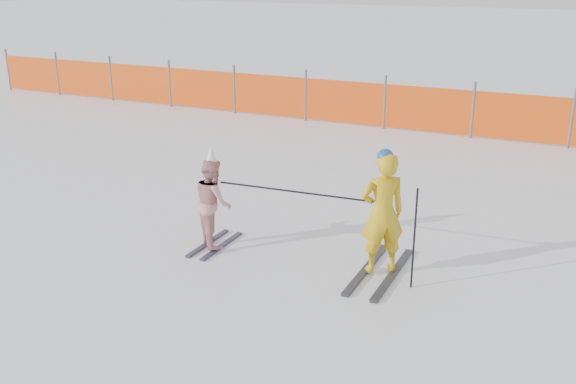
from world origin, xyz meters
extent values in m
plane|color=white|center=(0.00, 0.00, 0.00)|extent=(120.00, 120.00, 0.00)
cube|color=black|center=(0.92, 0.83, 0.02)|extent=(0.09, 1.52, 0.04)
cube|color=black|center=(1.26, 0.83, 0.02)|extent=(0.09, 1.52, 0.04)
imported|color=gold|center=(1.09, 0.83, 0.79)|extent=(0.65, 0.62, 1.50)
sphere|color=navy|center=(1.09, 0.83, 1.48)|extent=(0.20, 0.20, 0.20)
cube|color=black|center=(-1.29, 0.67, 0.01)|extent=(0.09, 1.00, 0.03)
cube|color=black|center=(-1.07, 0.67, 0.01)|extent=(0.09, 1.00, 0.03)
imported|color=#D68C8D|center=(-1.18, 0.67, 0.63)|extent=(0.73, 0.73, 1.19)
cone|color=white|center=(-1.18, 0.67, 1.26)|extent=(0.19, 0.19, 0.24)
cylinder|color=black|center=(1.54, 0.63, 0.62)|extent=(0.02, 0.02, 1.23)
cylinder|color=black|center=(-0.05, 0.75, 0.92)|extent=(2.02, 0.17, 0.02)
cylinder|color=#595960|center=(-13.15, 8.13, 0.62)|extent=(0.06, 0.06, 1.25)
cylinder|color=#595960|center=(-11.15, 8.13, 0.62)|extent=(0.06, 0.06, 1.25)
cylinder|color=#595960|center=(-9.15, 8.13, 0.62)|extent=(0.06, 0.06, 1.25)
cylinder|color=#595960|center=(-7.15, 8.13, 0.62)|extent=(0.06, 0.06, 1.25)
cylinder|color=#595960|center=(-5.15, 8.13, 0.62)|extent=(0.06, 0.06, 1.25)
cylinder|color=#595960|center=(-3.15, 8.13, 0.62)|extent=(0.06, 0.06, 1.25)
cylinder|color=#595960|center=(-1.15, 8.13, 0.62)|extent=(0.06, 0.06, 1.25)
cylinder|color=#595960|center=(0.85, 8.13, 0.62)|extent=(0.06, 0.06, 1.25)
cylinder|color=#595960|center=(2.85, 8.13, 0.62)|extent=(0.06, 0.06, 1.25)
cube|color=#E5490C|center=(-4.67, 8.13, 0.55)|extent=(16.95, 0.02, 1.00)
camera|label=1|loc=(3.13, -6.09, 3.54)|focal=40.00mm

